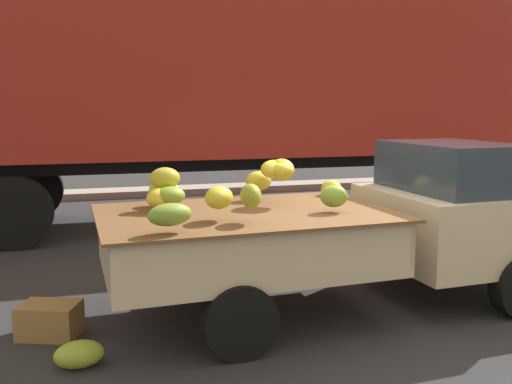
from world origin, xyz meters
name	(u,v)px	position (x,y,z in m)	size (l,w,h in m)	color
ground	(381,312)	(0.00, 0.00, 0.00)	(220.00, 220.00, 0.00)	#28282B
curb_strip	(214,189)	(0.00, 8.38, 0.08)	(80.00, 0.80, 0.16)	gray
pickup_truck	(417,219)	(0.57, 0.29, 0.88)	(5.03, 2.01, 1.70)	#CCB793
semi_trailer	(230,81)	(-0.38, 4.97, 2.54)	(12.02, 2.72, 3.95)	maroon
fallen_banana_bunch_near_tailgate	(79,354)	(-2.95, -0.43, 0.11)	(0.40, 0.27, 0.22)	#8EA12E
produce_crate	(50,320)	(-3.22, 0.29, 0.15)	(0.52, 0.36, 0.31)	olive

